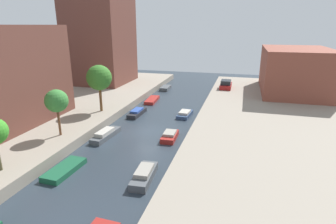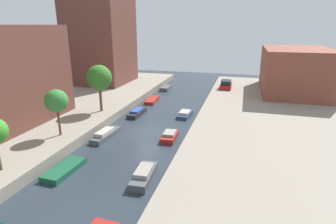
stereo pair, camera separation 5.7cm
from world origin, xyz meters
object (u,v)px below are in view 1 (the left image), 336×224
object	(u,v)px
street_tree_1	(57,101)
moored_boat_right_1	(144,175)
moored_boat_left_3	(137,113)
moored_boat_left_2	(106,134)
moored_boat_left_1	(65,169)
moored_boat_right_2	(170,136)
low_block_right	(295,70)
parked_car	(226,85)
moored_boat_left_5	(165,88)
apartment_tower_far	(99,22)
moored_boat_right_3	(185,114)
moored_boat_left_4	(152,100)
street_tree_2	(99,78)

from	to	relation	value
street_tree_1	moored_boat_right_1	distance (m)	11.86
moored_boat_left_3	moored_boat_right_1	xyz separation A→B (m)	(6.49, -14.97, 0.06)
moored_boat_left_2	moored_boat_left_3	bearing A→B (deg)	87.74
moored_boat_left_1	moored_boat_right_2	world-z (taller)	moored_boat_right_2
low_block_right	parked_car	bearing A→B (deg)	-179.00
moored_boat_left_5	moored_boat_right_2	bearing A→B (deg)	-73.06
moored_boat_left_5	apartment_tower_far	bearing A→B (deg)	-176.45
street_tree_1	moored_boat_right_2	world-z (taller)	street_tree_1
moored_boat_left_1	apartment_tower_far	bearing A→B (deg)	112.38
moored_boat_right_3	moored_boat_left_2	bearing A→B (deg)	-125.03
moored_boat_left_4	moored_boat_right_3	distance (m)	8.75
moored_boat_right_1	moored_boat_right_2	world-z (taller)	moored_boat_right_1
parked_car	moored_boat_right_3	distance (m)	14.79
parked_car	moored_boat_left_1	xyz separation A→B (m)	(-10.71, -30.94, -1.36)
moored_boat_left_5	moored_boat_right_1	xyz separation A→B (m)	(6.94, -30.54, 0.09)
street_tree_1	moored_boat_left_5	bearing A→B (deg)	82.67
low_block_right	street_tree_1	distance (m)	36.43
moored_boat_left_1	moored_boat_right_3	size ratio (longest dim) A/B	1.12
low_block_right	moored_boat_left_2	world-z (taller)	low_block_right
apartment_tower_far	street_tree_2	bearing A→B (deg)	-62.84
apartment_tower_far	street_tree_1	distance (m)	28.19
parked_car	moored_boat_left_3	size ratio (longest dim) A/B	1.02
moored_boat_left_1	low_block_right	bearing A→B (deg)	55.41
parked_car	moored_boat_left_1	bearing A→B (deg)	-109.09
moored_boat_left_1	moored_boat_left_5	world-z (taller)	moored_boat_left_5
moored_boat_right_3	moored_boat_right_2	bearing A→B (deg)	-89.63
street_tree_2	moored_boat_left_3	bearing A→B (deg)	32.48
moored_boat_left_3	moored_boat_left_4	size ratio (longest dim) A/B	0.90
moored_boat_left_3	moored_boat_right_1	bearing A→B (deg)	-66.58
street_tree_2	moored_boat_left_4	xyz separation A→B (m)	(3.62, 9.49, -5.02)
low_block_right	moored_boat_right_3	size ratio (longest dim) A/B	4.35
parked_car	moored_boat_left_1	size ratio (longest dim) A/B	1.05
moored_boat_right_1	moored_boat_left_5	bearing A→B (deg)	102.81
apartment_tower_far	moored_boat_left_5	bearing A→B (deg)	3.55
apartment_tower_far	moored_boat_left_3	size ratio (longest dim) A/B	5.38
moored_boat_right_2	moored_boat_left_1	bearing A→B (deg)	-126.14
moored_boat_left_2	moored_boat_right_3	size ratio (longest dim) A/B	1.27
moored_boat_left_2	apartment_tower_far	bearing A→B (deg)	118.28
parked_car	street_tree_2	bearing A→B (deg)	-129.01
street_tree_2	moored_boat_left_5	world-z (taller)	street_tree_2
apartment_tower_far	moored_boat_right_3	distance (m)	26.14
apartment_tower_far	parked_car	size ratio (longest dim) A/B	5.27
moored_boat_right_2	parked_car	bearing A→B (deg)	79.22
street_tree_1	moored_boat_left_2	xyz separation A→B (m)	(3.53, 2.65, -4.11)
apartment_tower_far	moored_boat_right_3	xyz separation A→B (m)	(18.99, -13.61, -11.74)
street_tree_1	street_tree_2	bearing A→B (deg)	90.00
parked_car	moored_boat_right_3	xyz separation A→B (m)	(-4.25, -14.10, -1.28)
street_tree_2	moored_boat_left_1	world-z (taller)	street_tree_2
moored_boat_left_5	parked_car	bearing A→B (deg)	-1.37
moored_boat_left_3	moored_boat_right_3	bearing A→B (deg)	10.80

